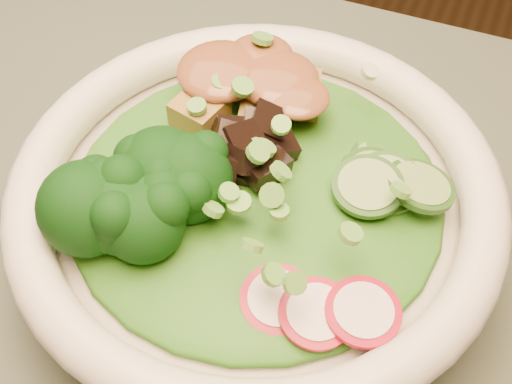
% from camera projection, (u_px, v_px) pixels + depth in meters
% --- Properties ---
extents(salad_bowl, '(0.30, 0.30, 0.08)m').
position_uv_depth(salad_bowl, '(256.00, 213.00, 0.45)').
color(salad_bowl, white).
rests_on(salad_bowl, dining_table).
extents(lettuce_bed, '(0.23, 0.23, 0.03)m').
position_uv_depth(lettuce_bed, '(256.00, 191.00, 0.43)').
color(lettuce_bed, '#255A13').
rests_on(lettuce_bed, salad_bowl).
extents(broccoli_florets, '(0.11, 0.10, 0.05)m').
position_uv_depth(broccoli_florets, '(136.00, 187.00, 0.41)').
color(broccoli_florets, black).
rests_on(broccoli_florets, salad_bowl).
extents(radish_slices, '(0.13, 0.07, 0.02)m').
position_uv_depth(radish_slices, '(281.00, 291.00, 0.38)').
color(radish_slices, '#A80C25').
rests_on(radish_slices, salad_bowl).
extents(cucumber_slices, '(0.10, 0.10, 0.04)m').
position_uv_depth(cucumber_slices, '(377.00, 165.00, 0.42)').
color(cucumber_slices, '#9CC16B').
rests_on(cucumber_slices, salad_bowl).
extents(mushroom_heap, '(0.10, 0.10, 0.04)m').
position_uv_depth(mushroom_heap, '(253.00, 156.00, 0.43)').
color(mushroom_heap, black).
rests_on(mushroom_heap, salad_bowl).
extents(tofu_cubes, '(0.11, 0.09, 0.04)m').
position_uv_depth(tofu_cubes, '(244.00, 94.00, 0.46)').
color(tofu_cubes, olive).
rests_on(tofu_cubes, salad_bowl).
extents(peanut_sauce, '(0.08, 0.06, 0.02)m').
position_uv_depth(peanut_sauce, '(244.00, 77.00, 0.45)').
color(peanut_sauce, brown).
rests_on(peanut_sauce, tofu_cubes).
extents(scallion_garnish, '(0.21, 0.21, 0.03)m').
position_uv_depth(scallion_garnish, '(256.00, 161.00, 0.41)').
color(scallion_garnish, '#60AA3C').
rests_on(scallion_garnish, salad_bowl).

